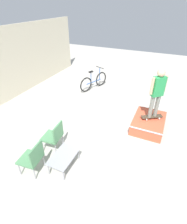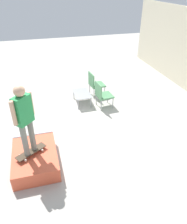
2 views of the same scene
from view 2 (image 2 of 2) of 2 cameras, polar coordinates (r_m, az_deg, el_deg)
The scene contains 7 objects.
ground_plane at distance 6.59m, azimuth -6.58°, elevation -4.80°, with size 24.00×24.00×0.00m, color #B7B2A8.
skate_ramp_box at distance 5.55m, azimuth -14.96°, elevation -11.59°, with size 1.45×1.03×0.40m.
skateboard_on_ramp at distance 5.34m, azimuth -15.99°, elevation -9.94°, with size 0.57×0.73×0.07m.
person_skater at distance 4.76m, azimuth -17.70°, elevation -0.94°, with size 0.43×0.43×1.67m.
coffee_table at distance 7.82m, azimuth -3.03°, elevation 4.64°, with size 0.88×0.56×0.40m.
patio_chair_left at distance 8.28m, azimuth 0.37°, elevation 7.54°, with size 0.58×0.58×0.92m.
patio_chair_right at distance 7.48m, azimuth 2.29°, elevation 4.76°, with size 0.57×0.57×0.92m.
Camera 2 is at (5.29, -0.67, 3.88)m, focal length 35.00 mm.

